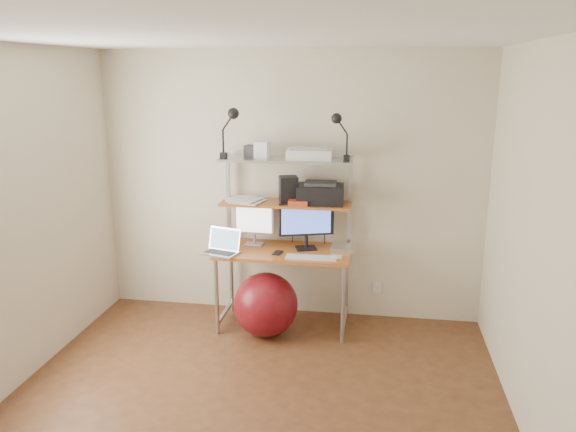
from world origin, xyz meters
name	(u,v)px	position (x,y,z in m)	size (l,w,h in m)	color
room	(246,243)	(0.00, 0.00, 1.25)	(3.60, 3.60, 3.60)	brown
computer_desk	(285,225)	(0.00, 1.50, 0.96)	(1.20, 0.60, 1.57)	#C56326
wall_outlet	(377,287)	(0.85, 1.79, 0.30)	(0.08, 0.01, 0.12)	silver
monitor_silver	(254,222)	(-0.29, 1.56, 0.96)	(0.37, 0.13, 0.41)	#ABABAF
monitor_black	(306,222)	(0.20, 1.52, 0.99)	(0.48, 0.20, 0.50)	black
laptop	(222,248)	(-0.52, 1.28, 0.79)	(0.36, 0.32, 0.27)	silver
keyboard	(311,257)	(0.27, 1.25, 0.75)	(0.44, 0.13, 0.01)	silver
mouse	(337,257)	(0.49, 1.29, 0.75)	(0.08, 0.05, 0.02)	silver
mac_mini	(344,248)	(0.54, 1.51, 0.76)	(0.22, 0.22, 0.04)	silver
phone	(278,253)	(-0.04, 1.34, 0.74)	(0.07, 0.12, 0.01)	black
printer	(321,193)	(0.31, 1.58, 1.24)	(0.42, 0.30, 0.20)	black
nas_cube	(288,189)	(0.02, 1.59, 1.27)	(0.16, 0.16, 0.24)	black
red_box	(298,203)	(0.13, 1.47, 1.17)	(0.17, 0.11, 0.05)	#BC381E
scanner	(309,153)	(0.21, 1.57, 1.60)	(0.41, 0.28, 0.10)	silver
box_white	(262,150)	(-0.21, 1.57, 1.62)	(0.13, 0.10, 0.15)	silver
box_grey	(251,151)	(-0.32, 1.60, 1.61)	(0.11, 0.11, 0.11)	#2D2D30
clip_lamp_left	(231,122)	(-0.46, 1.46, 1.88)	(0.18, 0.10, 0.45)	black
clip_lamp_right	(339,126)	(0.47, 1.50, 1.85)	(0.16, 0.09, 0.41)	black
exercise_ball	(266,305)	(-0.13, 1.24, 0.29)	(0.57, 0.57, 0.57)	maroon
paper_stack	(244,200)	(-0.39, 1.57, 1.16)	(0.43, 0.40, 0.02)	white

